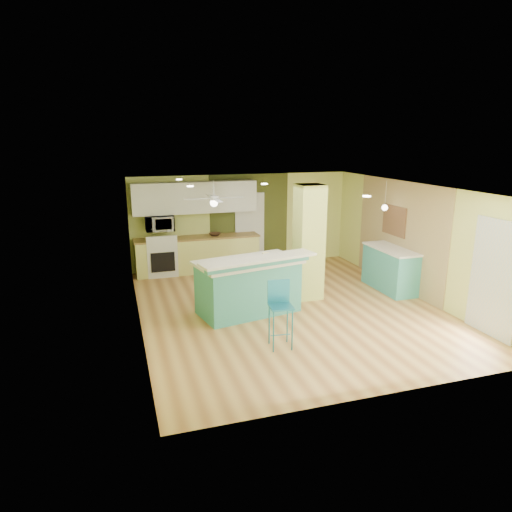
{
  "coord_description": "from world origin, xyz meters",
  "views": [
    {
      "loc": [
        -3.32,
        -8.34,
        3.47
      ],
      "look_at": [
        -0.58,
        0.4,
        1.07
      ],
      "focal_mm": 32.0,
      "sensor_mm": 36.0,
      "label": 1
    }
  ],
  "objects_px": {
    "peninsula": "(249,285)",
    "canister": "(266,256)",
    "side_counter": "(390,269)",
    "fruit_bowl": "(215,234)",
    "bar_stool": "(280,303)"
  },
  "relations": [
    {
      "from": "peninsula",
      "to": "canister",
      "type": "distance_m",
      "value": 0.68
    },
    {
      "from": "side_counter",
      "to": "canister",
      "type": "relative_size",
      "value": 10.62
    },
    {
      "from": "canister",
      "to": "peninsula",
      "type": "bearing_deg",
      "value": 176.27
    },
    {
      "from": "peninsula",
      "to": "canister",
      "type": "xyz_separation_m",
      "value": [
        0.35,
        -0.02,
        0.58
      ]
    },
    {
      "from": "peninsula",
      "to": "fruit_bowl",
      "type": "height_order",
      "value": "peninsula"
    },
    {
      "from": "side_counter",
      "to": "fruit_bowl",
      "type": "bearing_deg",
      "value": 141.88
    },
    {
      "from": "bar_stool",
      "to": "side_counter",
      "type": "distance_m",
      "value": 4.04
    },
    {
      "from": "peninsula",
      "to": "side_counter",
      "type": "bearing_deg",
      "value": -5.08
    },
    {
      "from": "peninsula",
      "to": "fruit_bowl",
      "type": "bearing_deg",
      "value": 78.0
    },
    {
      "from": "bar_stool",
      "to": "peninsula",
      "type": "bearing_deg",
      "value": 98.77
    },
    {
      "from": "side_counter",
      "to": "fruit_bowl",
      "type": "height_order",
      "value": "fruit_bowl"
    },
    {
      "from": "fruit_bowl",
      "to": "canister",
      "type": "xyz_separation_m",
      "value": [
        0.33,
        -3.2,
        0.18
      ]
    },
    {
      "from": "fruit_bowl",
      "to": "bar_stool",
      "type": "bearing_deg",
      "value": -89.43
    },
    {
      "from": "peninsula",
      "to": "canister",
      "type": "height_order",
      "value": "peninsula"
    },
    {
      "from": "side_counter",
      "to": "bar_stool",
      "type": "bearing_deg",
      "value": -149.98
    }
  ]
}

